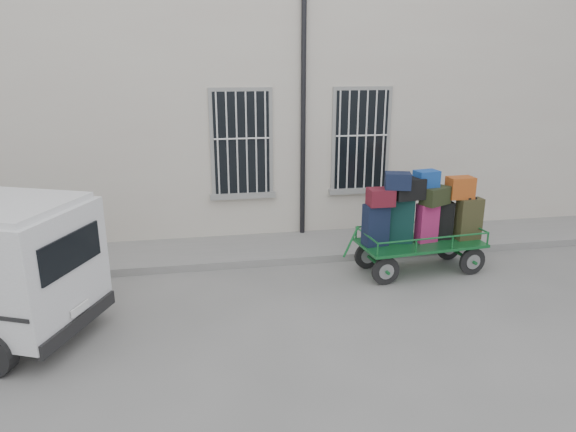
# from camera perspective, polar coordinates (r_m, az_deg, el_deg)

# --- Properties ---
(ground) EXTENTS (80.00, 80.00, 0.00)m
(ground) POSITION_cam_1_polar(r_m,az_deg,el_deg) (9.14, -0.54, -8.77)
(ground) COLOR slate
(ground) RESTS_ON ground
(building) EXTENTS (24.00, 5.15, 6.00)m
(building) POSITION_cam_1_polar(r_m,az_deg,el_deg) (13.74, -4.54, 12.73)
(building) COLOR beige
(building) RESTS_ON ground
(sidewalk) EXTENTS (24.00, 1.70, 0.15)m
(sidewalk) POSITION_cam_1_polar(r_m,az_deg,el_deg) (11.12, -2.46, -3.62)
(sidewalk) COLOR gray
(sidewalk) RESTS_ON ground
(luggage_cart) EXTENTS (2.82, 1.28, 2.01)m
(luggage_cart) POSITION_cam_1_polar(r_m,az_deg,el_deg) (10.10, 14.53, -0.28)
(luggage_cart) COLOR black
(luggage_cart) RESTS_ON ground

